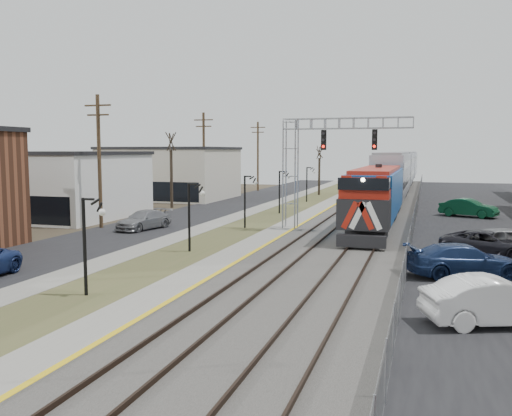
% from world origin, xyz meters
% --- Properties ---
extents(ground, '(160.00, 160.00, 0.00)m').
position_xyz_m(ground, '(0.00, 0.00, 0.00)').
color(ground, '#473D2D').
rests_on(ground, ground).
extents(street_west, '(7.00, 120.00, 0.04)m').
position_xyz_m(street_west, '(-11.50, 35.00, 0.02)').
color(street_west, black).
rests_on(street_west, ground).
extents(sidewalk, '(2.00, 120.00, 0.08)m').
position_xyz_m(sidewalk, '(-7.00, 35.00, 0.04)').
color(sidewalk, gray).
rests_on(sidewalk, ground).
extents(grass_median, '(4.00, 120.00, 0.06)m').
position_xyz_m(grass_median, '(-4.00, 35.00, 0.03)').
color(grass_median, '#484D29').
rests_on(grass_median, ground).
extents(platform, '(2.00, 120.00, 0.24)m').
position_xyz_m(platform, '(-1.00, 35.00, 0.12)').
color(platform, gray).
rests_on(platform, ground).
extents(ballast_bed, '(8.00, 120.00, 0.20)m').
position_xyz_m(ballast_bed, '(4.00, 35.00, 0.10)').
color(ballast_bed, '#595651').
rests_on(ballast_bed, ground).
extents(platform_edge, '(0.24, 120.00, 0.01)m').
position_xyz_m(platform_edge, '(-0.12, 35.00, 0.24)').
color(platform_edge, gold).
rests_on(platform_edge, platform).
extents(track_near, '(1.58, 120.00, 0.15)m').
position_xyz_m(track_near, '(2.00, 35.00, 0.28)').
color(track_near, '#2D2119').
rests_on(track_near, ballast_bed).
extents(track_far, '(1.58, 120.00, 0.15)m').
position_xyz_m(track_far, '(5.50, 35.00, 0.28)').
color(track_far, '#2D2119').
rests_on(track_far, ballast_bed).
extents(train, '(3.00, 85.85, 5.33)m').
position_xyz_m(train, '(5.50, 65.12, 2.92)').
color(train, '#1451AA').
rests_on(train, ground).
extents(signal_gantry, '(9.00, 1.07, 8.15)m').
position_xyz_m(signal_gantry, '(1.22, 27.99, 5.59)').
color(signal_gantry, gray).
rests_on(signal_gantry, ground).
extents(lampposts, '(0.14, 62.14, 4.00)m').
position_xyz_m(lampposts, '(-4.00, 18.29, 2.00)').
color(lampposts, black).
rests_on(lampposts, ground).
extents(utility_poles, '(0.28, 80.28, 10.00)m').
position_xyz_m(utility_poles, '(-14.50, 25.00, 5.00)').
color(utility_poles, '#4C3823').
rests_on(utility_poles, ground).
extents(fence, '(0.04, 120.00, 1.60)m').
position_xyz_m(fence, '(8.20, 35.00, 0.80)').
color(fence, gray).
rests_on(fence, ground).
extents(buildings_west, '(14.00, 67.00, 7.00)m').
position_xyz_m(buildings_west, '(-21.00, 24.21, 3.01)').
color(buildings_west, beige).
rests_on(buildings_west, ground).
extents(bare_trees, '(12.30, 42.30, 5.95)m').
position_xyz_m(bare_trees, '(-12.66, 38.91, 2.70)').
color(bare_trees, '#382D23').
rests_on(bare_trees, ground).
extents(car_lot_b, '(5.19, 3.37, 1.62)m').
position_xyz_m(car_lot_b, '(11.34, 8.97, 0.81)').
color(car_lot_b, white).
rests_on(car_lot_b, ground).
extents(car_lot_c, '(5.55, 3.66, 1.42)m').
position_xyz_m(car_lot_c, '(12.35, 21.61, 0.71)').
color(car_lot_c, black).
rests_on(car_lot_c, ground).
extents(car_lot_d, '(5.67, 3.85, 1.53)m').
position_xyz_m(car_lot_d, '(10.74, 16.12, 0.76)').
color(car_lot_d, '#16264D').
rests_on(car_lot_d, ground).
extents(car_lot_e, '(4.92, 3.33, 1.56)m').
position_xyz_m(car_lot_e, '(13.41, 22.67, 0.78)').
color(car_lot_e, slate).
rests_on(car_lot_e, ground).
extents(car_lot_f, '(5.13, 3.35, 1.60)m').
position_xyz_m(car_lot_f, '(12.58, 40.61, 0.80)').
color(car_lot_f, '#0D4428').
rests_on(car_lot_f, ground).
extents(car_street_b, '(3.00, 5.14, 1.40)m').
position_xyz_m(car_street_b, '(-11.01, 25.25, 0.70)').
color(car_street_b, gray).
rests_on(car_street_b, ground).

